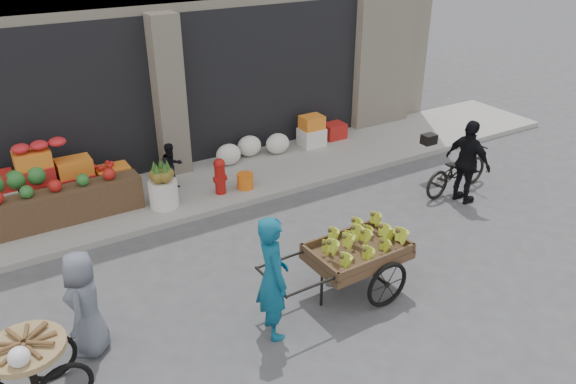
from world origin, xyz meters
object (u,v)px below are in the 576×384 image
cyclist (468,162)px  banana_cart (355,251)px  vendor_woman (273,277)px  seated_person (172,167)px  tricycle_cart (29,365)px  pineapple_bin (164,194)px  orange_bucket (245,181)px  bicycle (457,170)px  fire_hydrant (220,175)px  vendor_grey (85,303)px

cyclist → banana_cart: bearing=103.2°
banana_cart → vendor_woman: vendor_woman is taller
seated_person → tricycle_cart: 5.23m
pineapple_bin → orange_bucket: 1.61m
banana_cart → pineapple_bin: bearing=110.0°
banana_cart → cyclist: bearing=17.5°
pineapple_bin → vendor_woman: vendor_woman is taller
vendor_woman → bicycle: size_ratio=1.00×
orange_bucket → banana_cart: 3.65m
banana_cart → bicycle: banana_cart is taller
fire_hydrant → vendor_woman: bearing=-105.1°
orange_bucket → vendor_grey: size_ratio=0.23×
orange_bucket → vendor_grey: 4.65m
banana_cart → bicycle: bearing=21.9°
bicycle → fire_hydrant: bearing=57.3°
tricycle_cart → cyclist: cyclist is taller
bicycle → tricycle_cart: bearing=94.4°
fire_hydrant → seated_person: 0.96m
seated_person → cyclist: 5.54m
seated_person → bicycle: (4.78, -2.71, -0.13)m
banana_cart → cyclist: (3.51, 1.21, 0.09)m
vendor_woman → vendor_grey: (-2.11, 0.89, -0.15)m
cyclist → fire_hydrant: bearing=51.8°
banana_cart → vendor_woman: bearing=-175.8°
tricycle_cart → bicycle: bearing=4.5°
tricycle_cart → bicycle: (7.96, 1.44, -0.11)m
orange_bucket → tricycle_cart: (-4.38, -3.45, 0.30)m
pineapple_bin → seated_person: bearing=56.3°
banana_cart → tricycle_cart: banana_cart is taller
tricycle_cart → fire_hydrant: bearing=36.3°
tricycle_cart → vendor_grey: bearing=32.2°
fire_hydrant → banana_cart: 3.70m
vendor_woman → seated_person: bearing=6.1°
pineapple_bin → vendor_woman: bearing=-88.9°
banana_cart → vendor_grey: 3.58m
banana_cart → bicycle: size_ratio=1.38×
fire_hydrant → cyclist: 4.61m
bicycle → cyclist: cyclist is taller
orange_bucket → vendor_woman: vendor_woman is taller
orange_bucket → cyclist: (3.38, -2.41, 0.53)m
tricycle_cart → bicycle: 8.09m
vendor_woman → cyclist: bearing=-64.4°
tricycle_cart → bicycle: tricycle_cart is taller
bicycle → vendor_woman: bearing=103.1°
orange_bucket → tricycle_cart: tricycle_cart is taller
banana_cart → vendor_grey: size_ratio=1.68×
tricycle_cart → vendor_grey: (0.75, 0.58, 0.14)m
seated_person → vendor_grey: vendor_grey is taller
cyclist → tricycle_cart: bearing=91.8°
fire_hydrant → seated_person: (-0.70, 0.65, 0.08)m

